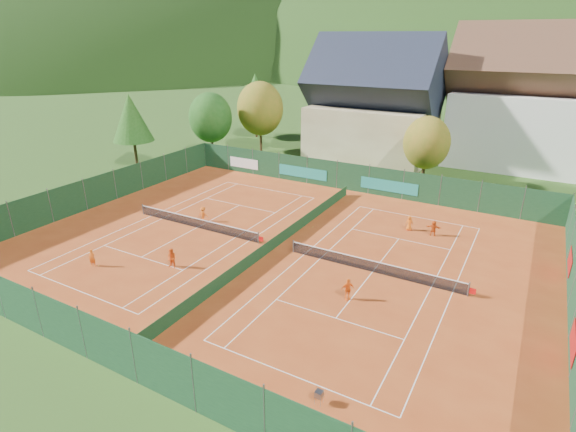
# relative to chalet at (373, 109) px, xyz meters

# --- Properties ---
(ground) EXTENTS (600.00, 600.00, 0.00)m
(ground) POSITION_rel_chalet_xyz_m (3.00, -30.00, -6.64)
(ground) COLOR #284B17
(ground) RESTS_ON ground
(clay_pad) EXTENTS (40.00, 32.00, 0.01)m
(clay_pad) POSITION_rel_chalet_xyz_m (3.00, -30.00, -6.62)
(clay_pad) COLOR #A54018
(clay_pad) RESTS_ON ground
(court_markings_left) EXTENTS (11.03, 23.83, 0.00)m
(court_markings_left) POSITION_rel_chalet_xyz_m (-5.00, -30.00, -6.61)
(court_markings_left) COLOR white
(court_markings_left) RESTS_ON ground
(court_markings_right) EXTENTS (11.03, 23.83, 0.00)m
(court_markings_right) POSITION_rel_chalet_xyz_m (11.00, -30.00, -6.61)
(court_markings_right) COLOR white
(court_markings_right) RESTS_ON ground
(tennis_net_left) EXTENTS (13.30, 0.10, 1.02)m
(tennis_net_left) POSITION_rel_chalet_xyz_m (-4.85, -30.00, -6.12)
(tennis_net_left) COLOR #59595B
(tennis_net_left) RESTS_ON ground
(tennis_net_right) EXTENTS (13.30, 0.10, 1.02)m
(tennis_net_right) POSITION_rel_chalet_xyz_m (11.15, -30.00, -6.12)
(tennis_net_right) COLOR #59595B
(tennis_net_right) RESTS_ON ground
(court_divider) EXTENTS (0.03, 28.80, 1.00)m
(court_divider) POSITION_rel_chalet_xyz_m (3.00, -30.00, -6.12)
(court_divider) COLOR #163D1E
(court_divider) RESTS_ON ground
(fence_north) EXTENTS (40.00, 0.10, 3.00)m
(fence_north) POSITION_rel_chalet_xyz_m (2.54, -14.01, -5.16)
(fence_north) COLOR #14391F
(fence_north) RESTS_ON ground
(fence_south) EXTENTS (40.00, 0.04, 3.00)m
(fence_south) POSITION_rel_chalet_xyz_m (3.00, -46.00, -5.12)
(fence_south) COLOR #163D21
(fence_south) RESTS_ON ground
(fence_west) EXTENTS (0.04, 32.00, 3.00)m
(fence_west) POSITION_rel_chalet_xyz_m (-17.00, -30.00, -5.12)
(fence_west) COLOR #153B1E
(fence_west) RESTS_ON ground
(fence_east) EXTENTS (0.09, 32.00, 3.00)m
(fence_east) POSITION_rel_chalet_xyz_m (23.00, -29.95, -5.14)
(fence_east) COLOR #153B22
(fence_east) RESTS_ON ground
(chalet) EXTENTS (16.20, 12.00, 16.00)m
(chalet) POSITION_rel_chalet_xyz_m (0.00, 0.00, 0.00)
(chalet) COLOR beige
(chalet) RESTS_ON ground
(hotel_block_a) EXTENTS (21.60, 11.00, 17.25)m
(hotel_block_a) POSITION_rel_chalet_xyz_m (19.00, 6.00, 0.76)
(hotel_block_a) COLOR silver
(hotel_block_a) RESTS_ON ground
(tree_west_front) EXTENTS (5.72, 5.72, 8.69)m
(tree_west_front) POSITION_rel_chalet_xyz_m (-19.00, -10.00, -1.23)
(tree_west_front) COLOR #482919
(tree_west_front) RESTS_ON ground
(tree_west_mid) EXTENTS (6.44, 6.44, 9.78)m
(tree_west_mid) POSITION_rel_chalet_xyz_m (-15.00, -4.00, -0.56)
(tree_west_mid) COLOR #432E18
(tree_west_mid) RESTS_ON ground
(tree_west_back) EXTENTS (5.60, 5.60, 10.00)m
(tree_west_back) POSITION_rel_chalet_xyz_m (-21.00, 4.00, 0.11)
(tree_west_back) COLOR #472B19
(tree_west_back) RESTS_ON ground
(tree_center) EXTENTS (5.01, 5.01, 7.60)m
(tree_center) POSITION_rel_chalet_xyz_m (9.00, -8.00, -1.91)
(tree_center) COLOR #4A321A
(tree_center) RESTS_ON ground
(tree_west_side) EXTENTS (5.04, 5.04, 9.00)m
(tree_west_side) POSITION_rel_chalet_xyz_m (-25.00, -18.00, -0.56)
(tree_west_side) COLOR #422D17
(tree_west_side) RESTS_ON ground
(mountain_backdrop) EXTENTS (820.00, 530.00, 242.00)m
(mountain_backdrop) POSITION_rel_chalet_xyz_m (31.54, 203.48, -46.26)
(mountain_backdrop) COLOR black
(mountain_backdrop) RESTS_ON ground
(ball_hopper) EXTENTS (0.34, 0.34, 0.80)m
(ball_hopper) POSITION_rel_chalet_xyz_m (13.01, -42.87, -6.07)
(ball_hopper) COLOR slate
(ball_hopper) RESTS_ON ground
(loose_ball_0) EXTENTS (0.07, 0.07, 0.07)m
(loose_ball_0) POSITION_rel_chalet_xyz_m (-6.65, -38.93, -6.59)
(loose_ball_0) COLOR #CCD833
(loose_ball_0) RESTS_ON ground
(loose_ball_1) EXTENTS (0.07, 0.07, 0.07)m
(loose_ball_1) POSITION_rel_chalet_xyz_m (9.28, -41.89, -6.59)
(loose_ball_1) COLOR #CCD833
(loose_ball_1) RESTS_ON ground
(loose_ball_2) EXTENTS (0.07, 0.07, 0.07)m
(loose_ball_2) POSITION_rel_chalet_xyz_m (3.76, -24.93, -6.59)
(loose_ball_2) COLOR #CCD833
(loose_ball_2) RESTS_ON ground
(player_left_near) EXTENTS (0.58, 0.50, 1.33)m
(player_left_near) POSITION_rel_chalet_xyz_m (-6.99, -39.11, -5.96)
(player_left_near) COLOR orange
(player_left_near) RESTS_ON ground
(player_left_mid) EXTENTS (0.81, 0.68, 1.50)m
(player_left_mid) POSITION_rel_chalet_xyz_m (-1.82, -36.44, -5.88)
(player_left_mid) COLOR #EC5415
(player_left_mid) RESTS_ON ground
(player_left_far) EXTENTS (0.92, 0.57, 1.38)m
(player_left_far) POSITION_rel_chalet_xyz_m (-5.45, -28.52, -5.94)
(player_left_far) COLOR orange
(player_left_far) RESTS_ON ground
(player_right_near) EXTENTS (0.87, 0.89, 1.50)m
(player_right_near) POSITION_rel_chalet_xyz_m (10.79, -34.16, -5.88)
(player_right_near) COLOR orange
(player_right_near) RESTS_ON ground
(player_right_far_a) EXTENTS (0.76, 0.67, 1.31)m
(player_right_far_a) POSITION_rel_chalet_xyz_m (11.21, -21.40, -5.97)
(player_right_far_a) COLOR orange
(player_right_far_a) RESTS_ON ground
(player_right_far_b) EXTENTS (1.30, 0.56, 1.36)m
(player_right_far_b) POSITION_rel_chalet_xyz_m (13.26, -21.55, -5.94)
(player_right_far_b) COLOR #D84F13
(player_right_far_b) RESTS_ON ground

